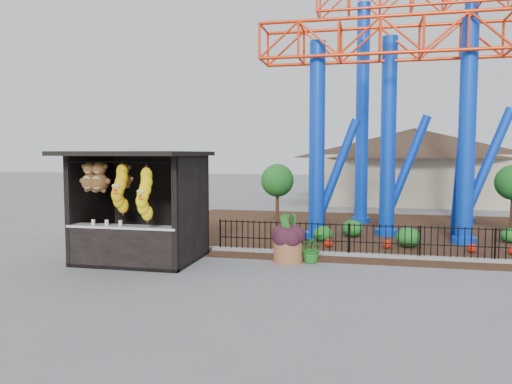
% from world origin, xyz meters
% --- Properties ---
extents(ground, '(120.00, 120.00, 0.00)m').
position_xyz_m(ground, '(0.00, 0.00, 0.00)').
color(ground, slate).
rests_on(ground, ground).
extents(mulch_bed, '(18.00, 12.00, 0.02)m').
position_xyz_m(mulch_bed, '(4.00, 8.00, 0.01)').
color(mulch_bed, '#331E11').
rests_on(mulch_bed, ground).
extents(curb, '(18.00, 0.18, 0.12)m').
position_xyz_m(curb, '(4.00, 3.00, 0.06)').
color(curb, gray).
rests_on(curb, ground).
extents(prize_booth, '(3.50, 3.40, 3.12)m').
position_xyz_m(prize_booth, '(-3.01, 0.90, 1.54)').
color(prize_booth, black).
rests_on(prize_booth, ground).
extents(picket_fence, '(12.20, 0.06, 1.00)m').
position_xyz_m(picket_fence, '(4.90, 3.00, 0.50)').
color(picket_fence, black).
rests_on(picket_fence, ground).
extents(roller_coaster, '(11.00, 6.37, 10.82)m').
position_xyz_m(roller_coaster, '(5.12, 8.23, 6.44)').
color(roller_coaster, blue).
rests_on(roller_coaster, ground).
extents(terracotta_planter, '(1.08, 1.08, 0.63)m').
position_xyz_m(terracotta_planter, '(1.14, 1.85, 0.32)').
color(terracotta_planter, '#9C5F38').
rests_on(terracotta_planter, ground).
extents(planter_foliage, '(0.70, 0.70, 0.64)m').
position_xyz_m(planter_foliage, '(1.14, 1.85, 0.95)').
color(planter_foliage, '#31131E').
rests_on(planter_foliage, terracotta_planter).
extents(potted_plant, '(0.79, 0.70, 0.84)m').
position_xyz_m(potted_plant, '(1.81, 1.94, 0.42)').
color(potted_plant, '#1B591A').
rests_on(potted_plant, ground).
extents(landscaping, '(8.33, 2.87, 0.64)m').
position_xyz_m(landscaping, '(4.54, 5.69, 0.29)').
color(landscaping, '#1B5E1C').
rests_on(landscaping, mulch_bed).
extents(pavilion, '(15.00, 15.00, 4.80)m').
position_xyz_m(pavilion, '(6.00, 20.00, 3.07)').
color(pavilion, '#BFAD8C').
rests_on(pavilion, ground).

